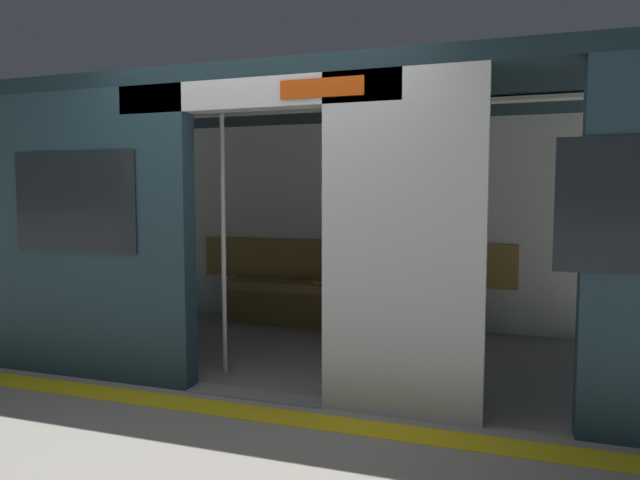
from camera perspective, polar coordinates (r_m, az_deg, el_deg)
name	(u,v)px	position (r m, az deg, el deg)	size (l,w,h in m)	color
ground_plane	(256,396)	(4.21, -6.36, -15.18)	(60.00, 60.00, 0.00)	gray
platform_edge_strip	(237,410)	(3.96, -8.27, -16.47)	(8.00, 0.24, 0.01)	yellow
train_car	(303,182)	(5.07, -1.68, 5.76)	(6.40, 2.66, 2.32)	silver
bench_seat	(342,295)	(6.07, 2.22, -5.52)	(2.65, 0.44, 0.47)	olive
person_seated	(357,266)	(5.93, 3.76, -2.58)	(0.55, 0.70, 1.19)	#CC5933
handbag	(392,279)	(5.96, 7.19, -3.86)	(0.26, 0.15, 0.17)	#262D4C
book	(320,282)	(6.18, 0.04, -4.18)	(0.15, 0.22, 0.03)	gold
grab_pole_door	(223,237)	(4.53, -9.60, 0.30)	(0.04, 0.04, 2.18)	silver
grab_pole_far	(337,239)	(4.23, 1.67, 0.06)	(0.04, 0.04, 2.18)	silver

